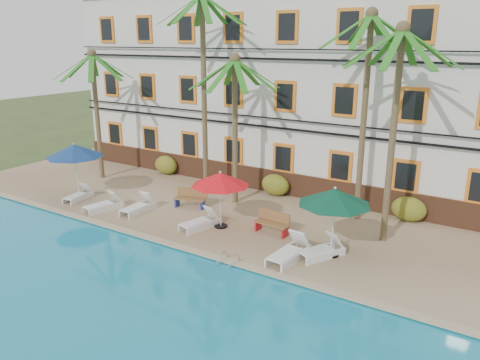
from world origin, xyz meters
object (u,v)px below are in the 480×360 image
Objects in this scene: lounger_d at (200,222)px; umbrella_green at (335,197)px; lounger_f at (322,250)px; pool_ladder at (228,263)px; palm_c at (235,108)px; lounger_e at (290,252)px; umbrella_blue at (75,151)px; bench_left at (190,198)px; lounger_a at (79,195)px; lounger_b at (104,204)px; lounger_c at (139,206)px; palm_e at (396,107)px; umbrella_red at (220,180)px; bench_right at (273,222)px; palm_b at (204,71)px; palm_d at (366,90)px; palm_a at (95,96)px.

umbrella_green is at bearing 4.95° from lounger_d.
pool_ladder is at bearing -138.87° from lounger_f.
lounger_e is (5.07, -4.22, -4.27)m from palm_c.
umbrella_blue is at bearing -177.57° from umbrella_green.
bench_left is (-6.48, 2.48, 0.15)m from lounger_e.
lounger_d is at bearing 2.81° from lounger_a.
pool_ladder is at bearing -137.80° from umbrella_green.
lounger_e is (11.80, -0.33, 0.06)m from lounger_a.
lounger_b is 1.02× the size of lounger_c.
palm_e is 6.55m from lounger_e.
umbrella_green reaches higher than umbrella_red.
bench_right is (10.10, 1.50, 0.22)m from lounger_a.
umbrella_green is at bearing 2.43° from umbrella_blue.
palm_b is 6.10m from bench_left.
lounger_a is at bearing -158.17° from palm_d.
bench_left is 1.03× the size of bench_right.
umbrella_green is (13.26, 0.56, -0.12)m from umbrella_blue.
lounger_d is (-0.67, -0.54, -1.83)m from umbrella_red.
lounger_d is (0.54, -3.53, -4.31)m from palm_c.
umbrella_blue is at bearing -175.76° from umbrella_red.
lounger_e is at bearing -32.69° from palm_b.
umbrella_green is at bearing 46.14° from lounger_e.
palm_a reaches higher than umbrella_blue.
lounger_b is 0.99× the size of lounger_f.
lounger_b is at bearing -137.22° from palm_c.
umbrella_green is 2.55m from lounger_e.
pool_ladder is at bearing -9.75° from lounger_a.
lounger_e is (-1.13, -1.18, -1.96)m from umbrella_green.
lounger_e is (12.14, -0.61, -2.08)m from umbrella_blue.
palm_b is 7.45m from umbrella_blue.
lounger_c is at bearing -104.30° from palm_b.
bench_right is at bearing -156.83° from palm_e.
pool_ladder is at bearing -18.06° from lounger_c.
palm_e is at bearing 20.63° from umbrella_red.
palm_a is 10.75m from lounger_d.
umbrella_red is 4.61m from lounger_c.
umbrella_red is 1.57× the size of bench_left.
pool_ladder is (10.08, -1.73, -0.25)m from lounger_a.
lounger_d is (-5.66, -0.49, -1.99)m from umbrella_green.
palm_a reaches higher than lounger_e.
umbrella_blue is at bearing -173.34° from bench_right.
lounger_e is (9.62, -0.00, 0.04)m from lounger_b.
umbrella_blue is (-14.49, -2.95, -2.89)m from palm_e.
bench_left is (1.58, 1.82, 0.19)m from lounger_c.
umbrella_red reaches higher than lounger_b.
palm_d is at bearing 42.16° from umbrella_red.
palm_c is at bearing 98.68° from lounger_d.
lounger_c is at bearing -179.65° from lounger_d.
lounger_d is 3.06m from bench_right.
palm_b reaches higher than lounger_f.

